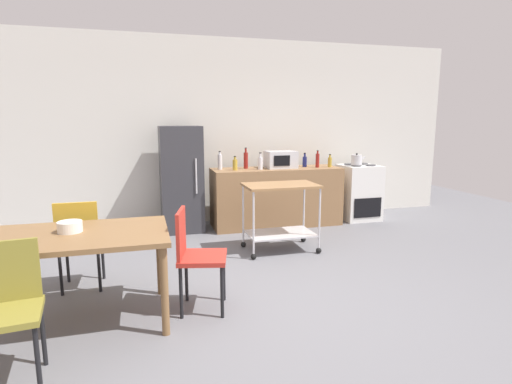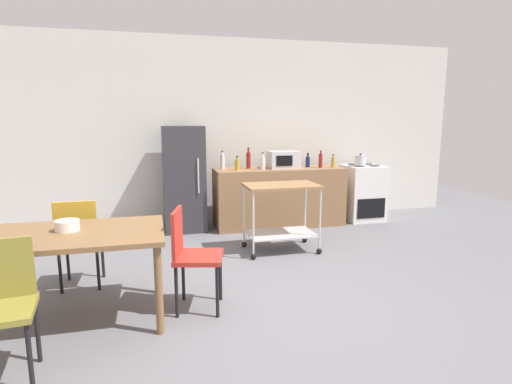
# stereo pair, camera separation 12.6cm
# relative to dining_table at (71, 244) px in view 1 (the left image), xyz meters

# --- Properties ---
(ground_plane) EXTENTS (12.00, 12.00, 0.00)m
(ground_plane) POSITION_rel_dining_table_xyz_m (1.68, -0.04, -0.67)
(ground_plane) COLOR slate
(back_wall) EXTENTS (8.40, 0.12, 2.90)m
(back_wall) POSITION_rel_dining_table_xyz_m (1.68, 3.16, 0.78)
(back_wall) COLOR silver
(back_wall) RESTS_ON ground_plane
(kitchen_counter) EXTENTS (2.00, 0.64, 0.90)m
(kitchen_counter) POSITION_rel_dining_table_xyz_m (2.58, 2.56, -0.22)
(kitchen_counter) COLOR olive
(kitchen_counter) RESTS_ON ground_plane
(dining_table) EXTENTS (1.50, 0.90, 0.75)m
(dining_table) POSITION_rel_dining_table_xyz_m (0.00, 0.00, 0.00)
(dining_table) COLOR brown
(dining_table) RESTS_ON ground_plane
(chair_olive) EXTENTS (0.44, 0.44, 0.89)m
(chair_olive) POSITION_rel_dining_table_xyz_m (-0.28, -0.70, -0.15)
(chair_olive) COLOR olive
(chair_olive) RESTS_ON ground_plane
(chair_mustard) EXTENTS (0.41, 0.41, 0.89)m
(chair_mustard) POSITION_rel_dining_table_xyz_m (-0.04, 0.71, -0.15)
(chair_mustard) COLOR gold
(chair_mustard) RESTS_ON ground_plane
(chair_red) EXTENTS (0.48, 0.48, 0.89)m
(chair_red) POSITION_rel_dining_table_xyz_m (0.97, -0.02, -0.15)
(chair_red) COLOR #B72D23
(chair_red) RESTS_ON ground_plane
(stove_oven) EXTENTS (0.60, 0.61, 0.92)m
(stove_oven) POSITION_rel_dining_table_xyz_m (4.03, 2.58, -0.22)
(stove_oven) COLOR white
(stove_oven) RESTS_ON ground_plane
(refrigerator) EXTENTS (0.60, 0.63, 1.55)m
(refrigerator) POSITION_rel_dining_table_xyz_m (1.13, 2.66, 0.10)
(refrigerator) COLOR #333338
(refrigerator) RESTS_ON ground_plane
(kitchen_cart) EXTENTS (0.91, 0.57, 0.85)m
(kitchen_cart) POSITION_rel_dining_table_xyz_m (2.22, 1.34, -0.10)
(kitchen_cart) COLOR olive
(kitchen_cart) RESTS_ON ground_plane
(bottle_sparkling_water) EXTENTS (0.07, 0.07, 0.28)m
(bottle_sparkling_water) POSITION_rel_dining_table_xyz_m (1.71, 2.64, 0.35)
(bottle_sparkling_water) COLOR silver
(bottle_sparkling_water) RESTS_ON kitchen_counter
(bottle_vinegar) EXTENTS (0.07, 0.07, 0.21)m
(bottle_vinegar) POSITION_rel_dining_table_xyz_m (1.90, 2.49, 0.32)
(bottle_vinegar) COLOR gold
(bottle_vinegar) RESTS_ON kitchen_counter
(bottle_hot_sauce) EXTENTS (0.07, 0.07, 0.32)m
(bottle_hot_sauce) POSITION_rel_dining_table_xyz_m (2.11, 2.65, 0.36)
(bottle_hot_sauce) COLOR maroon
(bottle_hot_sauce) RESTS_ON kitchen_counter
(bottle_soda) EXTENTS (0.07, 0.07, 0.25)m
(bottle_soda) POSITION_rel_dining_table_xyz_m (2.29, 2.47, 0.33)
(bottle_soda) COLOR silver
(bottle_soda) RESTS_ON kitchen_counter
(microwave) EXTENTS (0.46, 0.35, 0.26)m
(microwave) POSITION_rel_dining_table_xyz_m (2.65, 2.57, 0.36)
(microwave) COLOR silver
(microwave) RESTS_ON kitchen_counter
(bottle_sesame_oil) EXTENTS (0.07, 0.07, 0.22)m
(bottle_sesame_oil) POSITION_rel_dining_table_xyz_m (3.06, 2.61, 0.32)
(bottle_sesame_oil) COLOR navy
(bottle_sesame_oil) RESTS_ON kitchen_counter
(bottle_soy_sauce) EXTENTS (0.06, 0.06, 0.27)m
(bottle_soy_sauce) POSITION_rel_dining_table_xyz_m (3.22, 2.49, 0.34)
(bottle_soy_sauce) COLOR maroon
(bottle_soy_sauce) RESTS_ON kitchen_counter
(bottle_olive_oil) EXTENTS (0.06, 0.06, 0.20)m
(bottle_olive_oil) POSITION_rel_dining_table_xyz_m (3.44, 2.49, 0.31)
(bottle_olive_oil) COLOR gold
(bottle_olive_oil) RESTS_ON kitchen_counter
(fruit_bowl) EXTENTS (0.19, 0.19, 0.09)m
(fruit_bowl) POSITION_rel_dining_table_xyz_m (-0.01, 0.07, 0.12)
(fruit_bowl) COLOR white
(fruit_bowl) RESTS_ON dining_table
(kettle) EXTENTS (0.24, 0.17, 0.19)m
(kettle) POSITION_rel_dining_table_xyz_m (3.91, 2.48, 0.33)
(kettle) COLOR silver
(kettle) RESTS_ON stove_oven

